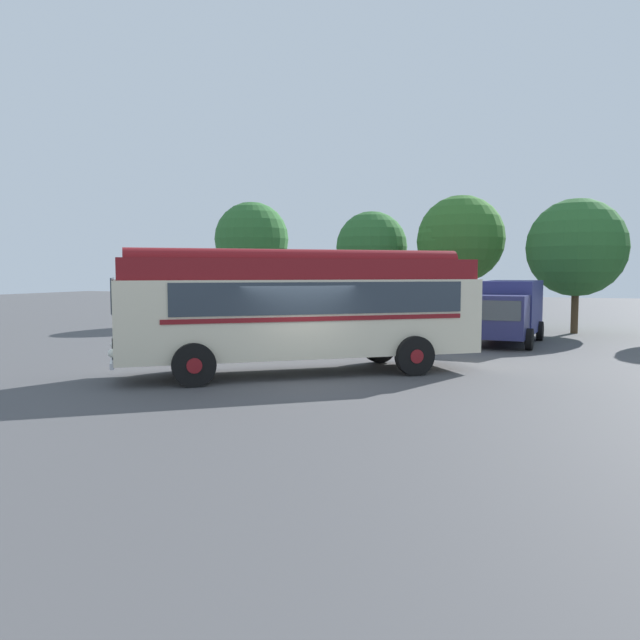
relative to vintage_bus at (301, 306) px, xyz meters
The scene contains 9 objects.
ground_plane 2.17m from the vintage_bus, 63.69° to the right, with size 120.00×120.00×0.00m, color #474749.
vintage_bus is the anchor object (origin of this frame).
car_near_left 9.69m from the vintage_bus, 94.23° to the left, with size 2.34×4.38×1.66m.
car_mid_left 10.10m from the vintage_bus, 77.10° to the left, with size 2.22×4.32×1.66m.
box_van 11.15m from the vintage_bus, 63.72° to the left, with size 2.64×5.89×2.50m.
tree_far_left 18.98m from the vintage_bus, 121.08° to the left, with size 4.23×4.23×6.86m.
tree_left_of_centre 16.80m from the vintage_bus, 99.74° to the left, with size 3.82×3.82×6.12m.
tree_centre 16.31m from the vintage_bus, 83.17° to the left, with size 4.38×4.38×6.73m.
tree_right_of_centre 17.09m from the vintage_bus, 63.34° to the left, with size 4.52×4.52×6.25m.
Camera 1 is at (6.30, -15.17, 2.85)m, focal length 35.00 mm.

